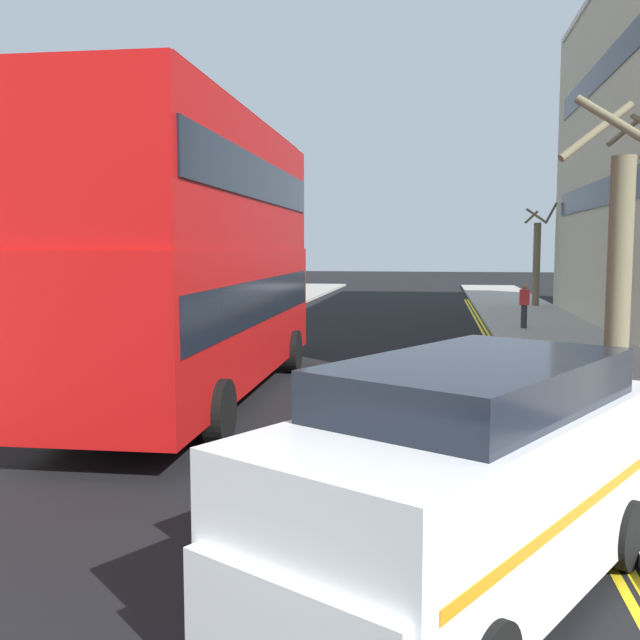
# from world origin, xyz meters

# --- Properties ---
(sidewalk_right) EXTENTS (4.00, 80.00, 0.14)m
(sidewalk_right) POSITION_xyz_m (6.50, 16.00, 0.07)
(sidewalk_right) COLOR #9E9991
(sidewalk_right) RESTS_ON ground
(sidewalk_left) EXTENTS (4.00, 80.00, 0.14)m
(sidewalk_left) POSITION_xyz_m (-6.50, 16.00, 0.07)
(sidewalk_left) COLOR #9E9991
(sidewalk_left) RESTS_ON ground
(kerb_line_outer) EXTENTS (0.10, 56.00, 0.01)m
(kerb_line_outer) POSITION_xyz_m (4.40, 14.00, 0.00)
(kerb_line_outer) COLOR yellow
(kerb_line_outer) RESTS_ON ground
(kerb_line_inner) EXTENTS (0.10, 56.00, 0.01)m
(kerb_line_inner) POSITION_xyz_m (4.24, 14.00, 0.00)
(kerb_line_inner) COLOR yellow
(kerb_line_inner) RESTS_ON ground
(double_decker_bus_away) EXTENTS (2.96, 10.85, 5.64)m
(double_decker_bus_away) POSITION_xyz_m (-2.11, 12.44, 3.03)
(double_decker_bus_away) COLOR #B20F0F
(double_decker_bus_away) RESTS_ON ground
(taxi_minivan) EXTENTS (4.03, 5.09, 2.12)m
(taxi_minivan) POSITION_xyz_m (2.78, 4.55, 1.07)
(taxi_minivan) COLOR white
(taxi_minivan) RESTS_ON ground
(pedestrian_far) EXTENTS (0.34, 0.22, 1.62)m
(pedestrian_far) POSITION_xyz_m (5.72, 25.52, 0.99)
(pedestrian_far) COLOR #2D2D38
(pedestrian_far) RESTS_ON sidewalk_right
(street_tree_mid) EXTENTS (1.52, 1.51, 5.12)m
(street_tree_mid) POSITION_xyz_m (7.53, 36.26, 2.44)
(street_tree_mid) COLOR #6B6047
(street_tree_mid) RESTS_ON sidewalk_right
(street_tree_far) EXTENTS (1.37, 1.66, 5.11)m
(street_tree_far) POSITION_xyz_m (5.08, 9.20, 2.50)
(street_tree_far) COLOR #6B6047
(street_tree_far) RESTS_ON sidewalk_right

